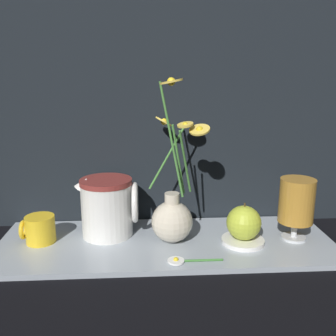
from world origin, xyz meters
The scene contains 10 objects.
ground_plane centered at (0.00, 0.00, 0.00)m, with size 6.00×6.00×0.00m, color black.
shelf centered at (0.00, 0.00, 0.01)m, with size 0.79×0.28×0.01m.
backdrop_wall centered at (0.00, 0.15, 0.55)m, with size 1.29×0.02×1.10m.
vase_with_flowers centered at (0.01, 0.00, 0.08)m, with size 0.14×0.19×0.38m.
yellow_mug centered at (-0.30, 0.01, 0.04)m, with size 0.08×0.07×0.06m.
ceramic_pitcher centered at (-0.14, 0.05, 0.09)m, with size 0.15×0.12×0.15m.
tea_glass centered at (0.31, -0.01, 0.11)m, with size 0.08×0.08×0.15m.
saucer_plate centered at (0.18, -0.02, 0.02)m, with size 0.10×0.10×0.01m.
orange_fruit centered at (0.18, -0.02, 0.06)m, with size 0.08×0.08×0.09m.
loose_daisy centered at (0.03, -0.10, 0.02)m, with size 0.12×0.04×0.01m.
Camera 1 is at (-0.05, -0.82, 0.40)m, focal length 40.00 mm.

